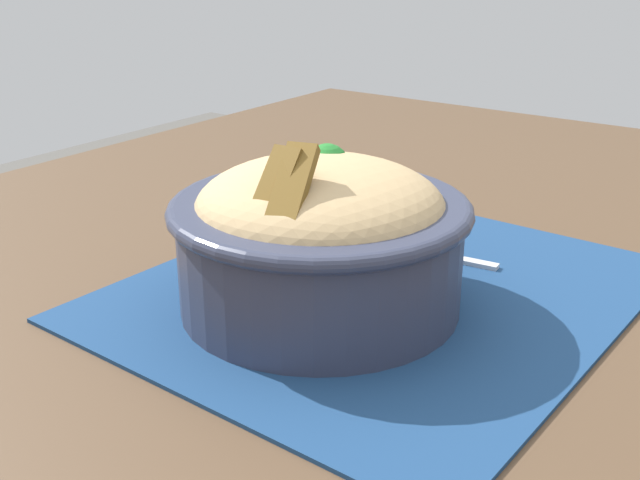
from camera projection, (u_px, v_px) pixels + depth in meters
name	position (u px, v px, depth m)	size (l,w,h in m)	color
table	(335.00, 373.00, 0.61)	(1.36, 0.97, 0.76)	#4C3826
placemat	(380.00, 290.00, 0.58)	(0.38, 0.33, 0.00)	navy
bowl	(320.00, 233.00, 0.54)	(0.21, 0.21, 0.13)	#2D3347
fork	(416.00, 251.00, 0.65)	(0.03, 0.13, 0.00)	silver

